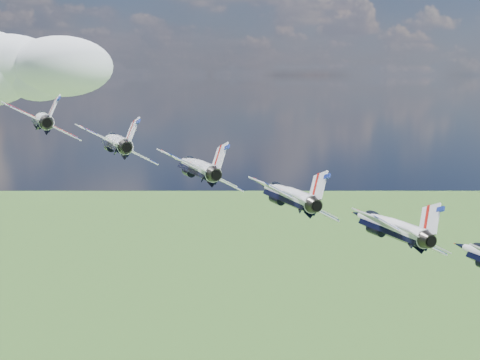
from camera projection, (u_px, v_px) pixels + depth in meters
name	position (u px, v px, depth m)	size (l,w,h in m)	color
cloud_far	(25.00, 69.00, 272.39)	(63.81, 50.13, 25.07)	white
jet_0	(42.00, 119.00, 97.91)	(11.43, 16.93, 5.06)	silver
jet_1	(115.00, 142.00, 93.08)	(11.43, 16.93, 5.06)	white
jet_2	(196.00, 167.00, 88.25)	(11.43, 16.93, 5.06)	silver
jet_3	(286.00, 194.00, 83.43)	(11.43, 16.93, 5.06)	white
jet_4	(388.00, 225.00, 78.60)	(11.43, 16.93, 5.06)	white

